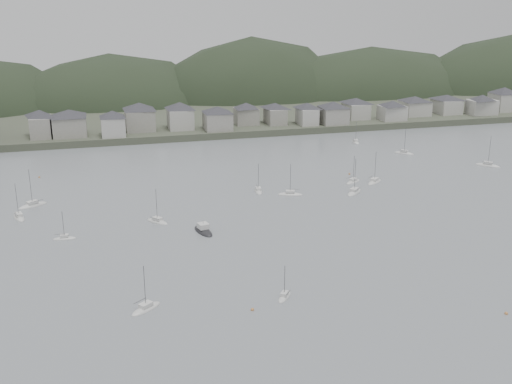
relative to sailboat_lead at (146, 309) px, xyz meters
name	(u,v)px	position (x,y,z in m)	size (l,w,h in m)	color
ground	(366,348)	(36.35, -24.32, -0.18)	(900.00, 900.00, 0.00)	slate
far_shore_land	(164,95)	(36.35, 270.68, 1.32)	(900.00, 250.00, 3.00)	#383D2D
forested_ridge	(178,123)	(41.19, 245.08, -11.46)	(851.55, 103.94, 102.57)	black
waterfront_town	(300,111)	(86.94, 159.02, 8.48)	(451.48, 28.46, 12.92)	gray
sailboat_lead	(146,309)	(0.00, 0.00, 0.00)	(7.34, 6.42, 10.18)	beige
moored_fleet	(240,226)	(29.06, 40.32, 0.00)	(246.17, 177.92, 12.28)	beige
motor_launch_far	(203,231)	(18.70, 38.86, 0.10)	(5.37, 9.64, 4.16)	black
mooring_buoys	(217,246)	(20.17, 28.31, -0.03)	(118.32, 125.24, 0.70)	#B5743C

